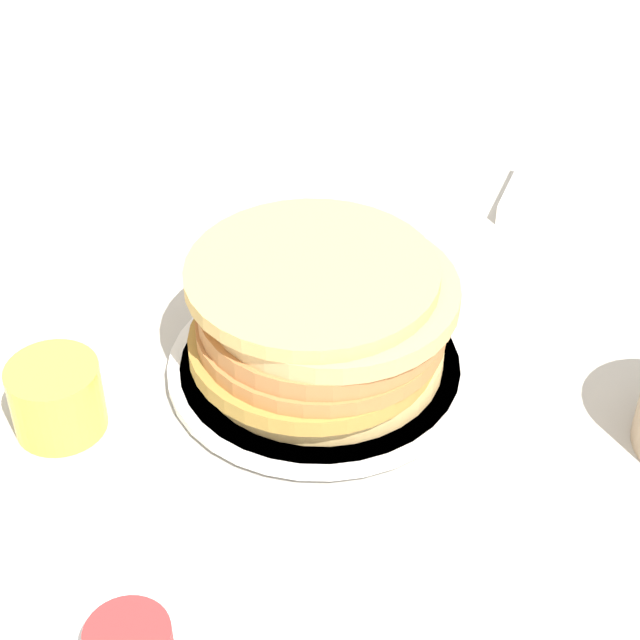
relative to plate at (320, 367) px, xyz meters
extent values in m
plane|color=#BCB7AD|center=(-0.03, 0.02, -0.01)|extent=(4.00, 4.00, 0.00)
cylinder|color=white|center=(0.00, 0.00, 0.00)|extent=(0.22, 0.22, 0.01)
cylinder|color=white|center=(0.00, 0.00, 0.00)|extent=(0.24, 0.24, 0.01)
cylinder|color=#E3BB71|center=(0.00, 0.00, 0.01)|extent=(0.19, 0.19, 0.02)
cylinder|color=#B3893C|center=(0.00, 0.01, 0.03)|extent=(0.19, 0.19, 0.01)
cylinder|color=#BF7A41|center=(0.00, 0.00, 0.04)|extent=(0.19, 0.19, 0.01)
cylinder|color=#BD7A44|center=(0.00, 0.00, 0.06)|extent=(0.19, 0.19, 0.02)
cylinder|color=#DDB06F|center=(-0.01, -0.01, 0.07)|extent=(0.19, 0.19, 0.01)
cylinder|color=#E4BA6C|center=(0.01, 0.00, 0.09)|extent=(0.19, 0.19, 0.01)
cylinder|color=yellow|center=(0.11, 0.17, 0.02)|extent=(0.07, 0.07, 0.06)
cube|color=white|center=(-0.03, -0.33, 0.00)|extent=(0.16, 0.13, 0.02)
camera|label=1|loc=(-0.41, 0.47, 0.55)|focal=60.00mm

